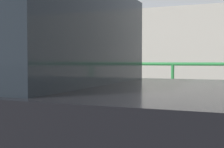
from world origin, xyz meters
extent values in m
cube|color=#ADA8A0|center=(0.00, 1.49, 0.08)|extent=(36.00, 2.97, 0.16)
cylinder|color=slate|center=(-0.04, 0.55, 0.70)|extent=(0.07, 0.07, 1.08)
cylinder|color=black|center=(-0.04, 0.55, 1.40)|extent=(0.15, 0.15, 0.33)
sphere|color=silver|center=(-0.04, 0.55, 1.59)|extent=(0.15, 0.15, 0.15)
cube|color=black|center=(-0.04, 0.47, 1.48)|extent=(0.08, 0.01, 0.07)
cube|color=red|center=(-0.04, 0.47, 1.34)|extent=(0.09, 0.01, 0.09)
cylinder|color=black|center=(-0.64, 0.72, 0.57)|extent=(0.15, 0.15, 0.83)
cylinder|color=black|center=(-0.45, 0.65, 0.57)|extent=(0.15, 0.15, 0.83)
cube|color=black|center=(-0.54, 0.69, 1.29)|extent=(0.48, 0.36, 0.62)
sphere|color=brown|center=(-0.54, 0.69, 1.71)|extent=(0.22, 0.22, 0.22)
cylinder|color=black|center=(-0.79, 0.78, 1.31)|extent=(0.09, 0.09, 0.58)
cylinder|color=black|center=(-0.24, 0.76, 1.40)|extent=(0.24, 0.44, 0.51)
cube|color=black|center=(-0.53, -1.11, 0.73)|extent=(3.91, 1.79, 0.84)
cylinder|color=#1E602D|center=(0.00, 2.85, 1.26)|extent=(24.00, 0.06, 0.06)
cylinder|color=#1E602D|center=(0.00, 2.85, 0.76)|extent=(24.00, 0.05, 0.05)
cylinder|color=#1E602D|center=(-2.40, 2.85, 0.71)|extent=(0.06, 0.06, 1.10)
cylinder|color=#1E602D|center=(0.00, 2.85, 0.71)|extent=(0.06, 0.06, 1.10)
cube|color=gray|center=(0.00, 5.79, 1.40)|extent=(32.00, 0.50, 2.80)
camera|label=1|loc=(1.09, -2.96, 1.30)|focal=49.96mm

